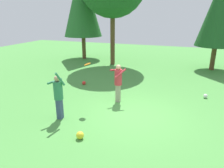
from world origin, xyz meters
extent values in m
plane|color=#4C9342|center=(0.00, 0.00, 0.00)|extent=(40.00, 40.00, 0.00)
cube|color=#38476B|center=(-2.62, -1.22, 0.40)|extent=(0.19, 0.22, 0.81)
cylinder|color=#2D7551|center=(-2.62, -1.22, 1.16)|extent=(0.34, 0.34, 0.70)
sphere|color=tan|center=(-2.62, -1.22, 1.61)|extent=(0.23, 0.23, 0.23)
cylinder|color=#2D7551|center=(-2.80, -1.13, 1.46)|extent=(0.33, 0.58, 0.13)
cylinder|color=#2D7551|center=(-2.44, -1.30, 1.64)|extent=(0.23, 0.38, 0.55)
cube|color=gray|center=(-1.04, 1.13, 0.41)|extent=(0.19, 0.22, 0.82)
cylinder|color=#B72D38|center=(-1.04, 1.13, 1.17)|extent=(0.34, 0.34, 0.71)
sphere|color=tan|center=(-1.04, 1.13, 1.63)|extent=(0.23, 0.23, 0.23)
cylinder|color=#B72D38|center=(-0.89, 0.99, 1.40)|extent=(0.44, 0.46, 0.38)
cylinder|color=#B72D38|center=(-1.19, 1.26, 1.46)|extent=(0.47, 0.50, 0.13)
cylinder|color=orange|center=(-2.02, 0.08, 1.92)|extent=(0.32, 0.32, 0.11)
sphere|color=yellow|center=(-1.22, -2.21, 0.13)|extent=(0.25, 0.25, 0.25)
sphere|color=red|center=(-3.65, 2.75, 0.11)|extent=(0.22, 0.22, 0.22)
sphere|color=white|center=(2.79, 2.97, 0.10)|extent=(0.20, 0.20, 0.20)
cylinder|color=brown|center=(3.48, 8.99, 1.56)|extent=(0.33, 0.33, 3.12)
cone|color=#1E5123|center=(3.48, 8.99, 4.21)|extent=(2.81, 2.81, 4.99)
cylinder|color=brown|center=(-7.07, 9.46, 1.81)|extent=(0.34, 0.34, 3.62)
cone|color=#28662D|center=(-7.07, 9.46, 4.89)|extent=(3.26, 3.26, 5.80)
cylinder|color=brown|center=(-3.88, 8.21, 2.25)|extent=(0.35, 0.35, 4.51)
camera|label=1|loc=(1.79, -7.41, 3.86)|focal=33.67mm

